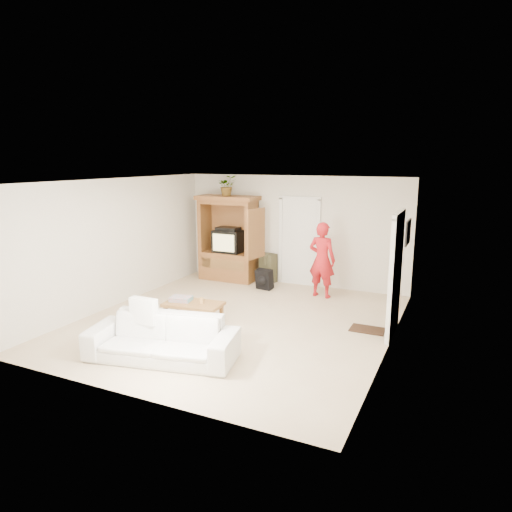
{
  "coord_description": "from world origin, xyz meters",
  "views": [
    {
      "loc": [
        3.72,
        -7.16,
        2.97
      ],
      "look_at": [
        0.12,
        0.6,
        1.15
      ],
      "focal_mm": 32.0,
      "sensor_mm": 36.0,
      "label": 1
    }
  ],
  "objects_px": {
    "coffee_table": "(194,305)",
    "sofa": "(162,338)",
    "armoire": "(229,244)",
    "man": "(322,260)"
  },
  "relations": [
    {
      "from": "sofa",
      "to": "coffee_table",
      "type": "xyz_separation_m",
      "value": [
        -0.4,
        1.51,
        0.01
      ]
    },
    {
      "from": "armoire",
      "to": "coffee_table",
      "type": "relative_size",
      "value": 1.92
    },
    {
      "from": "coffee_table",
      "to": "armoire",
      "type": "bearing_deg",
      "value": 102.03
    },
    {
      "from": "coffee_table",
      "to": "sofa",
      "type": "bearing_deg",
      "value": -79.15
    },
    {
      "from": "sofa",
      "to": "coffee_table",
      "type": "relative_size",
      "value": 2.05
    },
    {
      "from": "armoire",
      "to": "sofa",
      "type": "xyz_separation_m",
      "value": [
        1.29,
        -4.56,
        -0.58
      ]
    },
    {
      "from": "man",
      "to": "coffee_table",
      "type": "distance_m",
      "value": 3.12
    },
    {
      "from": "armoire",
      "to": "man",
      "type": "height_order",
      "value": "armoire"
    },
    {
      "from": "man",
      "to": "sofa",
      "type": "bearing_deg",
      "value": 80.93
    },
    {
      "from": "man",
      "to": "coffee_table",
      "type": "relative_size",
      "value": 1.51
    }
  ]
}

